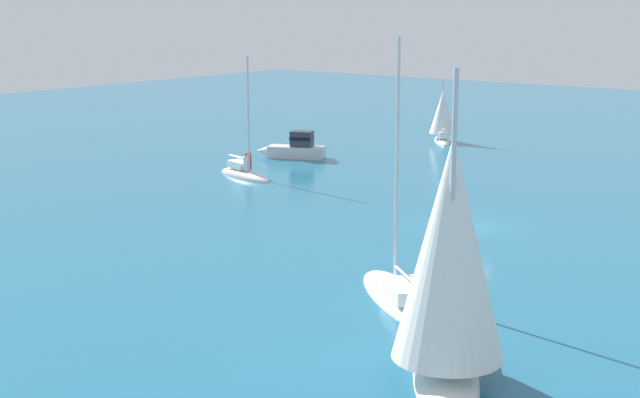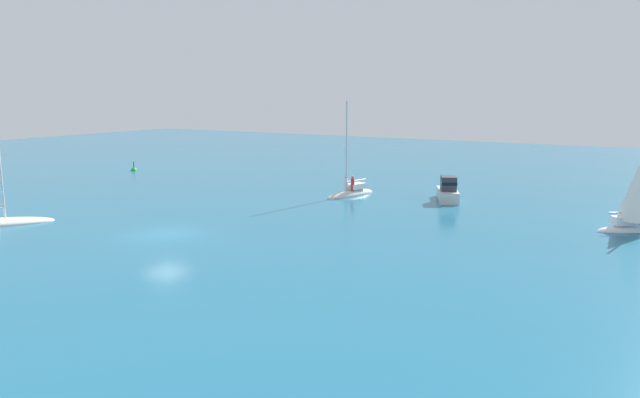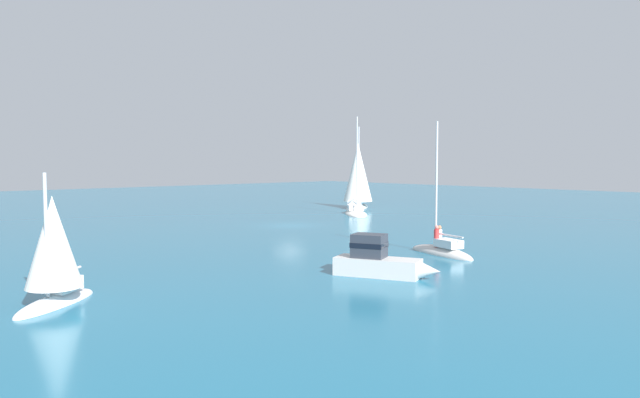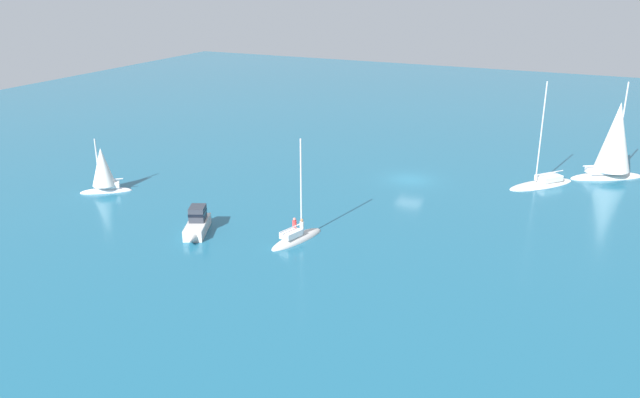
% 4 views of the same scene
% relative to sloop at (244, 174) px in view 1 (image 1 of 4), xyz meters
% --- Properties ---
extents(ground_plane, '(160.00, 160.00, 0.00)m').
position_rel_sloop_xyz_m(ground_plane, '(-18.38, 3.33, -0.16)').
color(ground_plane, '#1E607F').
extents(sloop, '(5.64, 2.75, 8.48)m').
position_rel_sloop_xyz_m(sloop, '(0.00, 0.00, 0.00)').
color(sloop, silver).
rests_on(sloop, ground).
extents(motor_cruiser, '(5.18, 3.18, 2.04)m').
position_rel_sloop_xyz_m(motor_cruiser, '(2.03, -7.84, 0.58)').
color(motor_cruiser, silver).
rests_on(motor_cruiser, ground).
extents(sloop_1, '(5.79, 7.52, 10.14)m').
position_rel_sloop_xyz_m(sloop_1, '(-27.60, 21.30, 3.32)').
color(sloop_1, silver).
rests_on(sloop_1, ground).
extents(sloop_2, '(7.21, 6.50, 10.50)m').
position_rel_sloop_xyz_m(sloop_2, '(-22.24, 15.47, -0.01)').
color(sloop_2, silver).
rests_on(sloop_2, ground).
extents(sloop_3, '(3.72, 4.48, 5.59)m').
position_rel_sloop_xyz_m(sloop_3, '(-2.58, -21.55, 1.77)').
color(sloop_3, white).
rests_on(sloop_3, ground).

